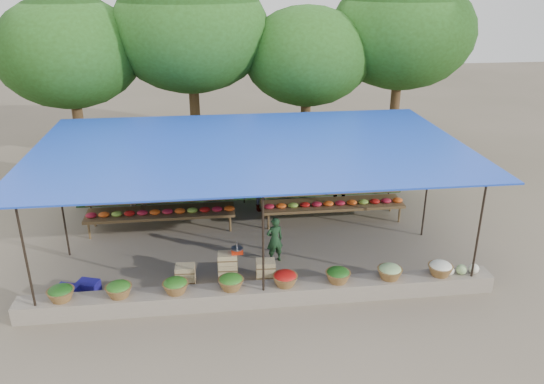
{
  "coord_description": "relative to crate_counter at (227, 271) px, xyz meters",
  "views": [
    {
      "loc": [
        -1.02,
        -12.77,
        6.79
      ],
      "look_at": [
        0.57,
        0.2,
        1.44
      ],
      "focal_mm": 35.0,
      "sensor_mm": 36.0,
      "label": 1
    }
  ],
  "objects": [
    {
      "name": "ground",
      "position": [
        0.76,
        1.82,
        -0.31
      ],
      "size": [
        60.0,
        60.0,
        0.0
      ],
      "primitive_type": "plane",
      "color": "#635A49",
      "rests_on": "ground"
    },
    {
      "name": "produce_baskets",
      "position": [
        0.66,
        -0.93,
        0.25
      ],
      "size": [
        8.98,
        0.58,
        0.34
      ],
      "color": "brown",
      "rests_on": "stone_curb"
    },
    {
      "name": "blue_crate_back",
      "position": [
        -3.2,
        -0.05,
        -0.17
      ],
      "size": [
        0.56,
        0.48,
        0.29
      ],
      "primitive_type": "cube",
      "rotation": [
        0.0,
        0.0,
        -0.33
      ],
      "color": "navy",
      "rests_on": "ground"
    },
    {
      "name": "vendor_seated",
      "position": [
        1.25,
        0.88,
        0.3
      ],
      "size": [
        0.5,
        0.4,
        1.21
      ],
      "primitive_type": "imported",
      "rotation": [
        0.0,
        0.0,
        3.41
      ],
      "color": "#19381D",
      "rests_on": "ground"
    },
    {
      "name": "stall_canopy",
      "position": [
        0.76,
        1.89,
        2.36
      ],
      "size": [
        10.8,
        6.6,
        2.82
      ],
      "color": "black",
      "rests_on": "ground"
    },
    {
      "name": "blue_crate_front",
      "position": [
        -3.62,
        -0.26,
        -0.16
      ],
      "size": [
        0.6,
        0.51,
        0.3
      ],
      "primitive_type": "cube",
      "rotation": [
        0.0,
        0.0,
        -0.34
      ],
      "color": "navy",
      "rests_on": "ground"
    },
    {
      "name": "customer_right",
      "position": [
        3.68,
        4.0,
        0.61
      ],
      "size": [
        1.16,
        0.72,
        1.85
      ],
      "primitive_type": "imported",
      "rotation": [
        0.0,
        0.0,
        -0.26
      ],
      "color": "slate",
      "rests_on": "ground"
    },
    {
      "name": "customer_mid",
      "position": [
        1.24,
        4.05,
        0.49
      ],
      "size": [
        1.15,
        0.84,
        1.6
      ],
      "primitive_type": "imported",
      "rotation": [
        0.0,
        0.0,
        0.26
      ],
      "color": "slate",
      "rests_on": "ground"
    },
    {
      "name": "fruit_table_left",
      "position": [
        -1.73,
        3.17,
        0.3
      ],
      "size": [
        4.21,
        0.95,
        0.93
      ],
      "color": "brown",
      "rests_on": "ground"
    },
    {
      "name": "crate_counter",
      "position": [
        0.0,
        0.0,
        0.0
      ],
      "size": [
        2.37,
        0.36,
        0.77
      ],
      "color": "#9F815A",
      "rests_on": "ground"
    },
    {
      "name": "tree_row",
      "position": [
        1.26,
        7.91,
        4.39
      ],
      "size": [
        16.51,
        5.5,
        7.12
      ],
      "color": "#3D2E16",
      "rests_on": "ground"
    },
    {
      "name": "customer_left",
      "position": [
        -2.36,
        3.98,
        0.61
      ],
      "size": [
        1.09,
        0.97,
        1.84
      ],
      "primitive_type": "imported",
      "rotation": [
        0.0,
        0.0,
        0.37
      ],
      "color": "slate",
      "rests_on": "ground"
    },
    {
      "name": "stone_curb",
      "position": [
        0.76,
        -0.93,
        -0.11
      ],
      "size": [
        10.6,
        0.55,
        0.4
      ],
      "primitive_type": "cube",
      "color": "slate",
      "rests_on": "ground"
    },
    {
      "name": "weighing_scale",
      "position": [
        0.26,
        -0.0,
        0.53
      ],
      "size": [
        0.28,
        0.28,
        0.3
      ],
      "color": "red",
      "rests_on": "crate_counter"
    },
    {
      "name": "netting_backdrop",
      "position": [
        0.76,
        4.97,
        0.94
      ],
      "size": [
        10.6,
        0.06,
        2.5
      ],
      "primitive_type": "cube",
      "color": "#1E4217",
      "rests_on": "ground"
    },
    {
      "name": "fruit_table_right",
      "position": [
        3.27,
        3.17,
        0.3
      ],
      "size": [
        4.21,
        0.95,
        0.93
      ],
      "color": "brown",
      "rests_on": "ground"
    }
  ]
}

